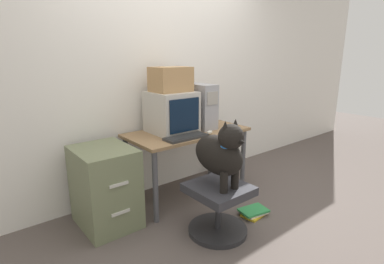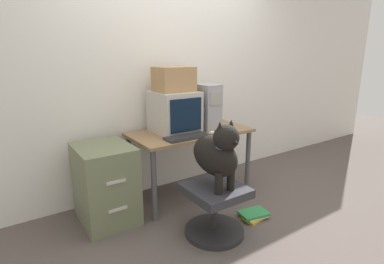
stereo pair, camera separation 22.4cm
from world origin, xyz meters
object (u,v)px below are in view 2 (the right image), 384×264
crt_monitor (174,112)px  cardboard_box (174,79)px  keyboard (187,137)px  dog (217,153)px  office_chair (215,207)px  pc_tower (203,106)px  filing_cabinet (106,184)px  book_stack_floor (254,214)px

crt_monitor → cardboard_box: size_ratio=1.22×
keyboard → dog: 0.54m
office_chair → dog: size_ratio=0.88×
office_chair → dog: dog is taller
pc_tower → office_chair: (-0.45, -0.79, -0.70)m
filing_cabinet → crt_monitor: bearing=5.8°
crt_monitor → pc_tower: 0.35m
dog → book_stack_floor: bearing=0.7°
pc_tower → filing_cabinet: pc_tower is taller
dog → cardboard_box: (0.10, 0.82, 0.51)m
pc_tower → book_stack_floor: (0.01, -0.81, -0.91)m
crt_monitor → dog: crt_monitor is taller
keyboard → pc_tower: bearing=36.1°
keyboard → dog: (-0.07, -0.53, 0.00)m
keyboard → filing_cabinet: bearing=164.4°
keyboard → office_chair: keyboard is taller
book_stack_floor → cardboard_box: bearing=113.5°
crt_monitor → filing_cabinet: size_ratio=0.63×
filing_cabinet → keyboard: bearing=-15.6°
crt_monitor → book_stack_floor: crt_monitor is taller
dog → cardboard_box: bearing=83.0°
office_chair → book_stack_floor: bearing=-1.4°
crt_monitor → office_chair: size_ratio=0.88×
cardboard_box → office_chair: bearing=-97.2°
cardboard_box → dog: bearing=-97.0°
office_chair → pc_tower: bearing=60.6°
office_chair → book_stack_floor: office_chair is taller
crt_monitor → keyboard: 0.35m
cardboard_box → book_stack_floor: bearing=-66.5°
office_chair → keyboard: bearing=82.7°
keyboard → book_stack_floor: (0.39, -0.53, -0.69)m
cardboard_box → crt_monitor: bearing=-90.0°
keyboard → cardboard_box: bearing=82.9°
cardboard_box → filing_cabinet: bearing=-173.9°
book_stack_floor → filing_cabinet: bearing=147.0°
book_stack_floor → dog: bearing=-179.3°
keyboard → cardboard_box: cardboard_box is taller
crt_monitor → filing_cabinet: 0.96m
keyboard → dog: size_ratio=0.76×
filing_cabinet → cardboard_box: size_ratio=1.94×
dog → book_stack_floor: dog is taller
dog → office_chair: bearing=90.0°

